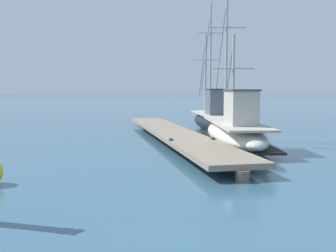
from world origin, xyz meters
The scene contains 3 objects.
floating_dock centered at (4.00, 16.50, 0.36)m, with size 3.09×16.63×0.53m.
fishing_boat_0 centered at (7.42, 20.34, 0.68)m, with size 2.98×7.93×7.08m.
fishing_boat_1 centered at (5.83, 13.98, 0.68)m, with size 3.67×8.76×6.75m.
Camera 1 is at (-1.25, -0.71, 2.35)m, focal length 43.23 mm.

